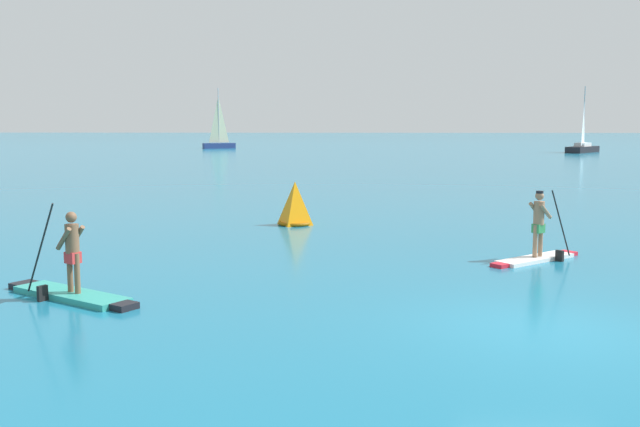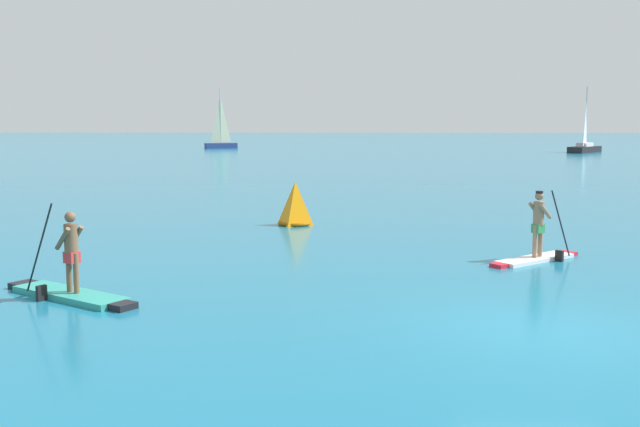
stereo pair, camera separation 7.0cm
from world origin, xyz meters
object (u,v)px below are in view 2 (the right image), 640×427
object	(u,v)px
paddleboarder_near_left	(69,283)
race_marker_buoy	(295,205)
paddleboarder_mid_center	(537,244)
sailboat_left_horizon	(221,139)
sailboat_right_horizon	(585,145)

from	to	relation	value
paddleboarder_near_left	race_marker_buoy	distance (m)	10.90
paddleboarder_mid_center	sailboat_left_horizon	bearing A→B (deg)	66.74
sailboat_left_horizon	race_marker_buoy	bearing A→B (deg)	-103.62
race_marker_buoy	sailboat_right_horizon	size ratio (longest dim) A/B	0.20
paddleboarder_mid_center	sailboat_right_horizon	distance (m)	67.97
paddleboarder_near_left	race_marker_buoy	xyz separation A→B (m)	(3.57, 10.29, 0.35)
paddleboarder_mid_center	sailboat_right_horizon	world-z (taller)	sailboat_right_horizon
paddleboarder_near_left	sailboat_right_horizon	bearing A→B (deg)	-82.48
paddleboarder_mid_center	paddleboarder_near_left	bearing A→B (deg)	163.81
paddleboarder_near_left	sailboat_left_horizon	bearing A→B (deg)	-49.73
paddleboarder_mid_center	race_marker_buoy	world-z (taller)	paddleboarder_mid_center
sailboat_left_horizon	sailboat_right_horizon	bearing A→B (deg)	-39.88
sailboat_left_horizon	sailboat_right_horizon	world-z (taller)	sailboat_left_horizon
paddleboarder_mid_center	sailboat_left_horizon	size ratio (longest dim) A/B	0.33
race_marker_buoy	sailboat_right_horizon	xyz separation A→B (m)	(27.71, 58.54, 0.16)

